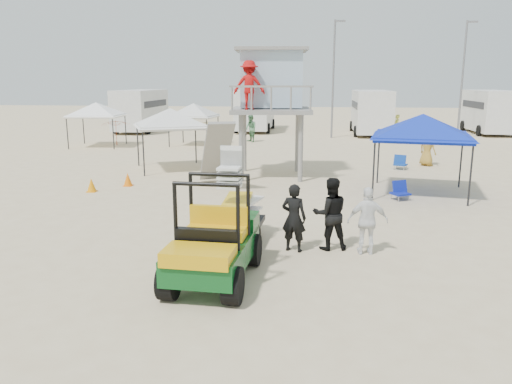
# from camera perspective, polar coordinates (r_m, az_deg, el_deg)

# --- Properties ---
(ground) EXTENTS (140.00, 140.00, 0.00)m
(ground) POSITION_cam_1_polar(r_m,az_deg,el_deg) (9.81, -5.10, -11.19)
(ground) COLOR beige
(ground) RESTS_ON ground
(utility_cart) EXTENTS (1.53, 2.82, 2.09)m
(utility_cart) POSITION_cam_1_polar(r_m,az_deg,el_deg) (9.92, -5.04, -4.92)
(utility_cart) COLOR #0B4819
(utility_cart) RESTS_ON ground
(surf_trailer) EXTENTS (1.41, 2.46, 2.14)m
(surf_trailer) POSITION_cam_1_polar(r_m,az_deg,el_deg) (12.15, -2.75, -2.09)
(surf_trailer) COLOR black
(surf_trailer) RESTS_ON ground
(man_left) EXTENTS (0.67, 0.53, 1.63)m
(man_left) POSITION_cam_1_polar(r_m,az_deg,el_deg) (11.73, 4.35, -2.96)
(man_left) COLOR black
(man_left) RESTS_ON ground
(man_mid) EXTENTS (0.97, 0.82, 1.74)m
(man_mid) POSITION_cam_1_polar(r_m,az_deg,el_deg) (11.95, 8.48, -2.47)
(man_mid) COLOR black
(man_mid) RESTS_ON ground
(man_right) EXTENTS (0.95, 0.44, 1.59)m
(man_right) POSITION_cam_1_polar(r_m,az_deg,el_deg) (11.79, 12.64, -3.25)
(man_right) COLOR white
(man_right) RESTS_ON ground
(lifeguard_tower) EXTENTS (3.49, 3.49, 5.13)m
(lifeguard_tower) POSITION_cam_1_polar(r_m,az_deg,el_deg) (20.96, 1.52, 12.24)
(lifeguard_tower) COLOR gray
(lifeguard_tower) RESTS_ON ground
(canopy_blue) EXTENTS (3.67, 3.67, 3.24)m
(canopy_blue) POSITION_cam_1_polar(r_m,az_deg,el_deg) (18.48, 18.56, 8.03)
(canopy_blue) COLOR black
(canopy_blue) RESTS_ON ground
(canopy_white_a) EXTENTS (3.88, 3.88, 3.16)m
(canopy_white_a) POSITION_cam_1_polar(r_m,az_deg,el_deg) (22.92, -9.78, 9.06)
(canopy_white_a) COLOR black
(canopy_white_a) RESTS_ON ground
(canopy_white_b) EXTENTS (3.15, 3.15, 3.08)m
(canopy_white_b) POSITION_cam_1_polar(r_m,az_deg,el_deg) (32.18, -17.83, 9.47)
(canopy_white_b) COLOR black
(canopy_white_b) RESTS_ON ground
(canopy_white_c) EXTENTS (2.80, 2.80, 3.01)m
(canopy_white_c) POSITION_cam_1_polar(r_m,az_deg,el_deg) (31.47, -7.16, 9.77)
(canopy_white_c) COLOR black
(canopy_white_c) RESTS_ON ground
(umbrella_a) EXTENTS (2.16, 2.18, 1.59)m
(umbrella_a) POSITION_cam_1_polar(r_m,az_deg,el_deg) (32.48, -15.69, 6.55)
(umbrella_a) COLOR #BE3A14
(umbrella_a) RESTS_ON ground
(umbrella_b) EXTENTS (2.34, 2.35, 1.60)m
(umbrella_b) POSITION_cam_1_polar(r_m,az_deg,el_deg) (30.46, -5.54, 6.59)
(umbrella_b) COLOR gold
(umbrella_b) RESTS_ON ground
(cone_near) EXTENTS (0.34, 0.34, 0.50)m
(cone_near) POSITION_cam_1_polar(r_m,az_deg,el_deg) (19.75, -14.44, 1.39)
(cone_near) COLOR orange
(cone_near) RESTS_ON ground
(cone_far) EXTENTS (0.34, 0.34, 0.50)m
(cone_far) POSITION_cam_1_polar(r_m,az_deg,el_deg) (19.07, -18.29, 0.76)
(cone_far) COLOR orange
(cone_far) RESTS_ON ground
(beach_chair_a) EXTENTS (0.68, 0.75, 0.64)m
(beach_chair_a) POSITION_cam_1_polar(r_m,az_deg,el_deg) (25.17, -4.82, 4.23)
(beach_chair_a) COLOR #1C10B2
(beach_chair_a) RESTS_ON ground
(beach_chair_b) EXTENTS (0.71, 0.79, 0.64)m
(beach_chair_b) POSITION_cam_1_polar(r_m,az_deg,el_deg) (17.63, 16.13, 0.18)
(beach_chair_b) COLOR #0D1E96
(beach_chair_b) RESTS_ON ground
(beach_chair_c) EXTENTS (0.70, 0.77, 0.64)m
(beach_chair_c) POSITION_cam_1_polar(r_m,az_deg,el_deg) (23.77, 16.15, 3.29)
(beach_chair_c) COLOR navy
(beach_chair_c) RESTS_ON ground
(rv_far_left) EXTENTS (2.64, 6.80, 3.25)m
(rv_far_left) POSITION_cam_1_polar(r_m,az_deg,el_deg) (41.25, -13.04, 9.28)
(rv_far_left) COLOR silver
(rv_far_left) RESTS_ON ground
(rv_mid_left) EXTENTS (2.65, 6.50, 3.25)m
(rv_mid_left) POSITION_cam_1_polar(r_m,az_deg,el_deg) (40.63, -0.10, 9.55)
(rv_mid_left) COLOR silver
(rv_mid_left) RESTS_ON ground
(rv_mid_right) EXTENTS (2.64, 7.00, 3.25)m
(rv_mid_right) POSITION_cam_1_polar(r_m,az_deg,el_deg) (39.04, 13.02, 9.11)
(rv_mid_right) COLOR silver
(rv_mid_right) RESTS_ON ground
(rv_far_right) EXTENTS (2.64, 6.60, 3.25)m
(rv_far_right) POSITION_cam_1_polar(r_m,az_deg,el_deg) (42.39, 25.12, 8.51)
(rv_far_right) COLOR silver
(rv_far_right) RESTS_ON ground
(light_pole_left) EXTENTS (0.14, 0.14, 8.00)m
(light_pole_left) POSITION_cam_1_polar(r_m,az_deg,el_deg) (35.79, 8.81, 12.52)
(light_pole_left) COLOR slate
(light_pole_left) RESTS_ON ground
(light_pole_right) EXTENTS (0.14, 0.14, 8.00)m
(light_pole_right) POSITION_cam_1_polar(r_m,az_deg,el_deg) (38.61, 22.50, 11.73)
(light_pole_right) COLOR slate
(light_pole_right) RESTS_ON ground
(distant_beachgoers) EXTENTS (10.75, 12.89, 1.78)m
(distant_beachgoers) POSITION_cam_1_polar(r_m,az_deg,el_deg) (30.38, 8.58, 6.63)
(distant_beachgoers) COLOR #CED24E
(distant_beachgoers) RESTS_ON ground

